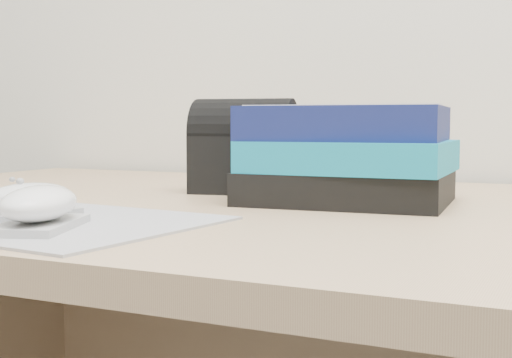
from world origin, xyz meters
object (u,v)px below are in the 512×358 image
at_px(mouse_front, 39,207).
at_px(pouch, 245,147).
at_px(book_stack, 348,155).
at_px(mouse_rear, 29,200).

distance_m(mouse_front, pouch, 0.40).
bearing_deg(book_stack, pouch, 160.84).
relative_size(mouse_rear, book_stack, 0.42).
bearing_deg(mouse_front, pouch, 88.42).
bearing_deg(pouch, mouse_front, -91.58).
distance_m(book_stack, pouch, 0.18).
bearing_deg(pouch, book_stack, -19.16).
bearing_deg(mouse_rear, pouch, 76.85).
relative_size(mouse_rear, mouse_front, 0.87).
bearing_deg(book_stack, mouse_front, -117.95).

